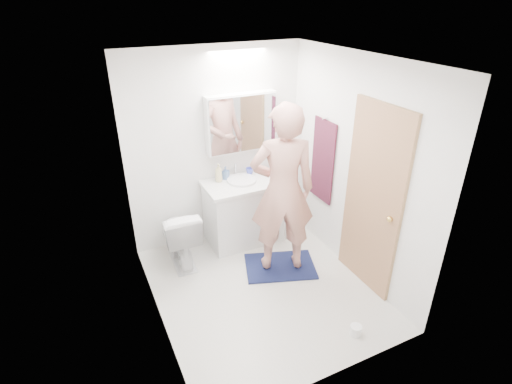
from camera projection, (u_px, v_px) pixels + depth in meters
floor at (262, 287)px, 4.36m from camera, size 2.50×2.50×0.00m
ceiling at (264, 60)px, 3.28m from camera, size 2.50×2.50×0.00m
wall_back at (216, 148)px, 4.82m from camera, size 2.50×0.00×2.50m
wall_front at (342, 261)px, 2.82m from camera, size 2.50×0.00×2.50m
wall_left at (148, 215)px, 3.39m from camera, size 0.00×2.50×2.50m
wall_right at (355, 170)px, 4.25m from camera, size 0.00×2.50×2.50m
vanity_cabinet at (243, 213)px, 5.04m from camera, size 0.90×0.55×0.78m
countertop at (243, 184)px, 4.86m from camera, size 0.95×0.58×0.04m
sink_basin at (242, 180)px, 4.87m from camera, size 0.36×0.36×0.03m
faucet at (235, 170)px, 4.99m from camera, size 0.02×0.02×0.16m
medicine_cabinet at (241, 123)px, 4.74m from camera, size 0.88×0.14×0.70m
mirror_panel at (244, 124)px, 4.68m from camera, size 0.84×0.01×0.66m
toilet at (179, 235)px, 4.63m from camera, size 0.45×0.74×0.73m
bath_rug at (280, 266)px, 4.68m from camera, size 0.94×0.79×0.02m
person at (283, 191)px, 4.23m from camera, size 0.81×0.67×1.92m
door at (373, 200)px, 4.05m from camera, size 0.04×0.80×2.00m
door_knob at (390, 219)px, 3.81m from camera, size 0.06×0.06×0.06m
towel at (323, 161)px, 4.72m from camera, size 0.02×0.42×1.00m
towel_hook at (325, 118)px, 4.48m from camera, size 0.07×0.02×0.02m
soap_bottle_a at (219, 173)px, 4.82m from camera, size 0.09×0.09×0.23m
soap_bottle_b at (226, 173)px, 4.90m from camera, size 0.10×0.10×0.16m
toothbrush_cup at (250, 171)px, 5.02m from camera, size 0.10×0.10×0.09m
toilet_paper_roll at (356, 330)px, 3.75m from camera, size 0.11×0.11×0.10m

